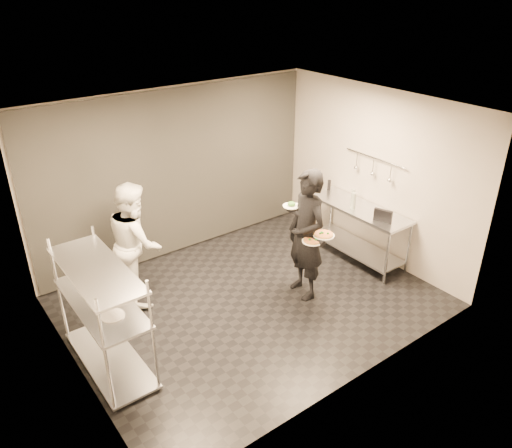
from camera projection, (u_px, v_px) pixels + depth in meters
room_shell at (205, 188)px, 7.54m from camera, size 5.00×4.00×2.80m
pass_rack at (103, 312)px, 5.83m from camera, size 0.60×1.60×1.50m
prep_counter at (357, 223)px, 8.21m from camera, size 0.60×1.80×0.92m
utensil_rail at (373, 167)px, 7.93m from camera, size 0.07×1.20×0.31m
waiter at (306, 235)px, 7.09m from camera, size 0.57×0.77×1.95m
chef at (136, 242)px, 7.06m from camera, size 0.90×1.03×1.80m
pizza_plate_near at (312, 241)px, 6.88m from camera, size 0.29×0.29×0.05m
pizza_plate_far at (324, 234)px, 6.95m from camera, size 0.31×0.31×0.05m
salad_plate at (292, 205)px, 7.09m from camera, size 0.25×0.25×0.07m
pos_monitor at (383, 216)px, 7.55m from camera, size 0.15×0.28×0.20m
bottle_green at (353, 201)px, 7.96m from camera, size 0.08×0.08×0.28m
bottle_clear at (353, 195)px, 8.25m from camera, size 0.06×0.06×0.21m
bottle_dark at (329, 185)px, 8.66m from camera, size 0.05×0.05×0.19m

